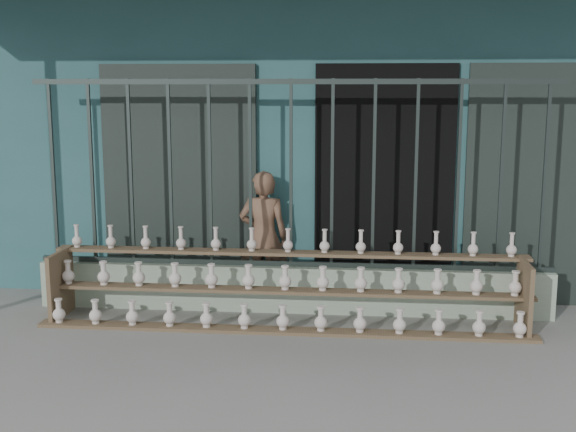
{
  "coord_description": "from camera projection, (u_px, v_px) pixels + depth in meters",
  "views": [
    {
      "loc": [
        0.63,
        -5.5,
        2.16
      ],
      "look_at": [
        0.0,
        1.0,
        1.0
      ],
      "focal_mm": 45.0,
      "sensor_mm": 36.0,
      "label": 1
    }
  ],
  "objects": [
    {
      "name": "parapet_wall",
      "position": [
        291.0,
        288.0,
        7.06
      ],
      "size": [
        5.0,
        0.2,
        0.45
      ],
      "primitive_type": "cube",
      "color": "#9AAF96",
      "rests_on": "ground"
    },
    {
      "name": "ground",
      "position": [
        276.0,
        359.0,
        5.83
      ],
      "size": [
        60.0,
        60.0,
        0.0
      ],
      "primitive_type": "plane",
      "color": "slate"
    },
    {
      "name": "elderly_woman",
      "position": [
        264.0,
        237.0,
        7.3
      ],
      "size": [
        0.5,
        0.33,
        1.35
      ],
      "primitive_type": "imported",
      "rotation": [
        0.0,
        0.0,
        3.16
      ],
      "color": "brown",
      "rests_on": "ground"
    },
    {
      "name": "workshop_building",
      "position": [
        311.0,
        129.0,
        9.69
      ],
      "size": [
        7.4,
        6.6,
        3.21
      ],
      "color": "#295457",
      "rests_on": "ground"
    },
    {
      "name": "shelf_rack",
      "position": [
        285.0,
        286.0,
        6.63
      ],
      "size": [
        4.5,
        0.68,
        0.85
      ],
      "color": "brown",
      "rests_on": "ground"
    },
    {
      "name": "security_fence",
      "position": [
        291.0,
        174.0,
        6.86
      ],
      "size": [
        5.0,
        0.04,
        1.8
      ],
      "color": "#283330",
      "rests_on": "parapet_wall"
    }
  ]
}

